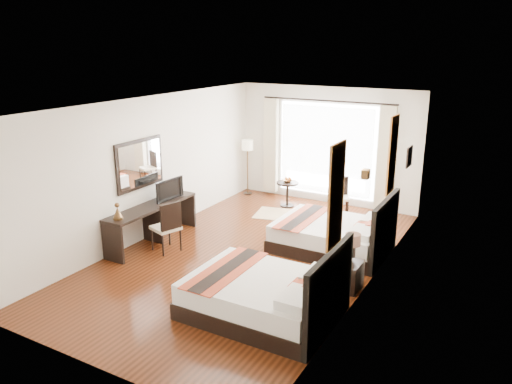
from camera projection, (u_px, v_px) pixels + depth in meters
The scene contains 29 objects.
floor at pixel (249, 256), 9.21m from camera, with size 4.50×7.50×0.01m, color #351709.
ceiling at pixel (248, 104), 8.40m from camera, with size 4.50×7.50×0.02m, color white.
wall_headboard at pixel (373, 202), 7.75m from camera, with size 0.01×7.50×2.80m, color silver.
wall_desk at pixel (150, 168), 9.85m from camera, with size 0.01×7.50×2.80m, color silver.
wall_window at pixel (327, 146), 11.93m from camera, with size 4.50×0.01×2.80m, color silver.
wall_entry at pixel (83, 261), 5.67m from camera, with size 4.50×0.01×2.80m, color silver.
window_glass at pixel (327, 150), 11.94m from camera, with size 2.40×0.02×2.20m, color white.
sheer_curtain at pixel (326, 151), 11.89m from camera, with size 2.30×0.02×2.10m, color white.
drape_left at pixel (271, 146), 12.54m from camera, with size 0.35×0.14×2.35m, color #BDB492.
drape_right at pixel (385, 158), 11.18m from camera, with size 0.35×0.14×2.35m, color #BDB492.
art_panel_near at pixel (336, 196), 6.21m from camera, with size 0.03×0.50×1.35m, color maroon.
art_panel_far at pixel (392, 155), 8.46m from camera, with size 0.03×0.50×1.35m, color maroon.
wall_sconce at pixel (366, 174), 7.36m from camera, with size 0.10×0.14×0.14m, color #4C341B.
mirror_frame at pixel (140, 164), 9.53m from camera, with size 0.04×1.25×0.95m, color black.
mirror_glass at pixel (141, 164), 9.52m from camera, with size 0.01×1.12×0.82m, color white.
bed_near at pixel (266, 295), 7.15m from camera, with size 2.11×1.64×1.19m.
bed_far at pixel (335, 235), 9.39m from camera, with size 2.06×1.61×1.16m.
nightstand at pixel (348, 275), 7.93m from camera, with size 0.38×0.47×0.45m, color black.
table_lamp at pixel (353, 241), 7.88m from camera, with size 0.25×0.25×0.39m.
vase at pixel (346, 259), 7.72m from camera, with size 0.13×0.13×0.13m, color black.
console_desk at pixel (153, 224), 9.76m from camera, with size 0.50×2.20×0.76m, color black.
television at pixel (167, 189), 9.97m from camera, with size 0.74×0.10×0.42m, color black.
bronze_figurine at pixel (118, 212), 8.87m from camera, with size 0.18×0.18×0.27m, color #4C341B, non-canonical shape.
desk_chair at pixel (167, 236), 9.36m from camera, with size 0.58×0.58×0.98m.
floor_lamp at pixel (248, 149), 12.60m from camera, with size 0.29×0.29×1.42m.
side_table at pixel (287, 194), 11.89m from camera, with size 0.52×0.52×0.60m, color black.
fruit_bowl at pixel (288, 181), 11.79m from camera, with size 0.22×0.22×0.05m, color #443218.
window_chair at pixel (340, 203), 11.37m from camera, with size 0.52×0.52×0.85m.
jute_rug at pixel (283, 215), 11.38m from camera, with size 1.24×0.84×0.01m, color tan.
Camera 1 is at (4.26, -7.32, 3.80)m, focal length 35.00 mm.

